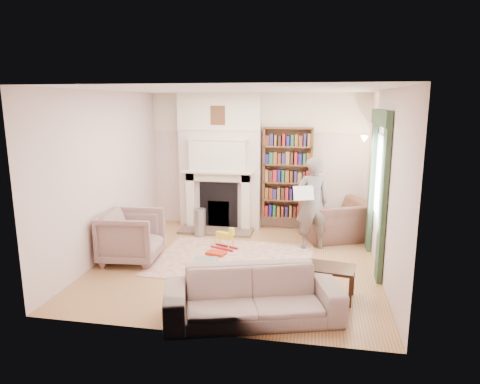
% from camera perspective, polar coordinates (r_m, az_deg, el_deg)
% --- Properties ---
extents(floor, '(4.50, 4.50, 0.00)m').
position_cam_1_polar(floor, '(7.18, -0.36, -9.43)').
color(floor, brown).
rests_on(floor, ground).
extents(ceiling, '(4.50, 4.50, 0.00)m').
position_cam_1_polar(ceiling, '(6.69, -0.40, 13.52)').
color(ceiling, white).
rests_on(ceiling, wall_back).
extents(wall_back, '(4.50, 0.00, 4.50)m').
position_cam_1_polar(wall_back, '(8.99, 2.30, 4.16)').
color(wall_back, beige).
rests_on(wall_back, floor).
extents(wall_front, '(4.50, 0.00, 4.50)m').
position_cam_1_polar(wall_front, '(4.66, -5.54, -3.25)').
color(wall_front, beige).
rests_on(wall_front, floor).
extents(wall_left, '(0.00, 4.50, 4.50)m').
position_cam_1_polar(wall_left, '(7.54, -17.44, 2.11)').
color(wall_left, beige).
rests_on(wall_left, floor).
extents(wall_right, '(0.00, 4.50, 4.50)m').
position_cam_1_polar(wall_right, '(6.76, 18.72, 0.93)').
color(wall_right, beige).
rests_on(wall_right, floor).
extents(fireplace, '(1.70, 0.58, 2.80)m').
position_cam_1_polar(fireplace, '(8.93, -2.67, 4.01)').
color(fireplace, beige).
rests_on(fireplace, floor).
extents(bookcase, '(1.00, 0.24, 1.85)m').
position_cam_1_polar(bookcase, '(8.83, 6.35, 2.47)').
color(bookcase, brown).
rests_on(bookcase, floor).
extents(window, '(0.02, 0.90, 1.30)m').
position_cam_1_polar(window, '(7.14, 18.18, 1.94)').
color(window, silver).
rests_on(window, wall_right).
extents(curtain_left, '(0.07, 0.32, 2.40)m').
position_cam_1_polar(curtain_left, '(6.50, 18.54, -1.28)').
color(curtain_left, '#2C442B').
rests_on(curtain_left, floor).
extents(curtain_right, '(0.07, 0.32, 2.40)m').
position_cam_1_polar(curtain_right, '(7.86, 17.15, 1.02)').
color(curtain_right, '#2C442B').
rests_on(curtain_right, floor).
extents(pelmet, '(0.09, 1.70, 0.24)m').
position_cam_1_polar(pelmet, '(7.04, 18.31, 9.43)').
color(pelmet, '#2C442B').
rests_on(pelmet, wall_right).
extents(wall_sconce, '(0.20, 0.24, 0.24)m').
position_cam_1_polar(wall_sconce, '(8.14, 15.94, 6.44)').
color(wall_sconce, gold).
rests_on(wall_sconce, wall_right).
extents(rug, '(2.66, 2.08, 0.01)m').
position_cam_1_polar(rug, '(7.30, -0.93, -9.01)').
color(rug, beige).
rests_on(rug, floor).
extents(armchair_reading, '(1.47, 1.40, 0.76)m').
position_cam_1_polar(armchair_reading, '(8.45, 12.61, -3.71)').
color(armchair_reading, '#512F2B').
rests_on(armchair_reading, floor).
extents(armchair_left, '(1.01, 0.99, 0.85)m').
position_cam_1_polar(armchair_left, '(7.36, -14.25, -5.76)').
color(armchair_left, gray).
rests_on(armchair_left, floor).
extents(sofa, '(2.28, 1.41, 0.62)m').
position_cam_1_polar(sofa, '(5.35, 1.72, -13.59)').
color(sofa, '#B1A692').
rests_on(sofa, floor).
extents(man_reading, '(0.71, 0.59, 1.68)m').
position_cam_1_polar(man_reading, '(7.75, 9.59, -1.49)').
color(man_reading, '#61564E').
rests_on(man_reading, floor).
extents(newspaper, '(0.38, 0.22, 0.25)m').
position_cam_1_polar(newspaper, '(7.51, 8.48, -0.14)').
color(newspaper, silver).
rests_on(newspaper, man_reading).
extents(coffee_table, '(0.76, 0.55, 0.45)m').
position_cam_1_polar(coffee_table, '(6.03, 11.56, -11.67)').
color(coffee_table, black).
rests_on(coffee_table, floor).
extents(paraffin_heater, '(0.30, 0.30, 0.55)m').
position_cam_1_polar(paraffin_heater, '(8.52, -5.38, -4.06)').
color(paraffin_heater, '#929399').
rests_on(paraffin_heater, floor).
extents(rocking_horse, '(0.52, 0.36, 0.42)m').
position_cam_1_polar(rocking_horse, '(7.75, -2.12, -6.15)').
color(rocking_horse, yellow).
rests_on(rocking_horse, rug).
extents(board_game, '(0.43, 0.43, 0.03)m').
position_cam_1_polar(board_game, '(7.20, -4.68, -9.17)').
color(board_game, gold).
rests_on(board_game, rug).
extents(game_box_lid, '(0.36, 0.28, 0.05)m').
position_cam_1_polar(game_box_lid, '(7.51, -3.19, -8.15)').
color(game_box_lid, red).
rests_on(game_box_lid, rug).
extents(comic_annuals, '(0.67, 0.55, 0.02)m').
position_cam_1_polar(comic_annuals, '(6.74, 1.11, -10.72)').
color(comic_annuals, red).
rests_on(comic_annuals, rug).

